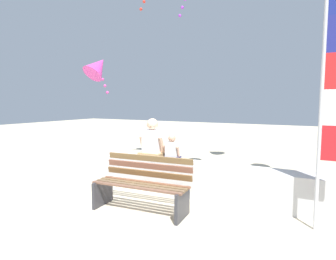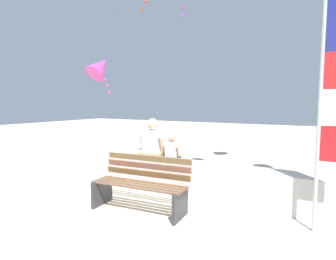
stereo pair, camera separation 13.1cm
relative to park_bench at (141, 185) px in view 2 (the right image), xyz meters
name	(u,v)px [view 2 (the right image)]	position (x,y,z in m)	size (l,w,h in m)	color
ground_plane	(145,207)	(0.00, 0.12, -0.42)	(40.00, 40.00, 0.00)	beige
seawall_ledge	(173,176)	(0.00, 1.11, -0.10)	(6.01, 0.50, 0.64)	#BCB9B8
park_bench	(141,185)	(0.00, 0.00, 0.00)	(1.65, 0.73, 0.88)	brown
person_adult	(153,143)	(-0.46, 1.07, 0.54)	(0.54, 0.40, 0.82)	tan
person_child	(172,150)	(-0.01, 1.07, 0.42)	(0.34, 0.25, 0.52)	#353155
flag_banner	(332,85)	(2.68, 0.54, 1.59)	(0.41, 0.05, 3.40)	#B7B7BC
kite_magenta	(100,67)	(-2.96, 2.27, 2.36)	(0.81, 0.93, 1.17)	#DB3D9E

